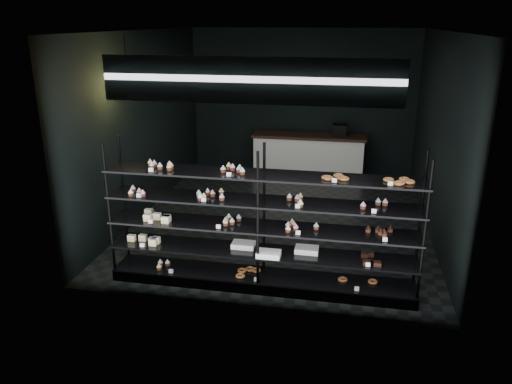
% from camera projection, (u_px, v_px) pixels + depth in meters
% --- Properties ---
extents(room, '(5.01, 6.01, 3.20)m').
position_uv_depth(room, '(284.00, 130.00, 8.42)').
color(room, black).
rests_on(room, ground).
extents(display_shelf, '(4.00, 0.50, 1.91)m').
position_uv_depth(display_shelf, '(258.00, 243.00, 6.46)').
color(display_shelf, black).
rests_on(display_shelf, room).
extents(signage, '(3.30, 0.05, 0.50)m').
position_uv_depth(signage, '(248.00, 80.00, 5.33)').
color(signage, '#0C1B3C').
rests_on(signage, room).
extents(pendant_lamp, '(0.30, 0.30, 0.88)m').
position_uv_depth(pendant_lamp, '(128.00, 85.00, 7.32)').
color(pendant_lamp, black).
rests_on(pendant_lamp, room).
extents(service_counter, '(2.47, 0.65, 1.23)m').
position_uv_depth(service_counter, '(309.00, 156.00, 11.06)').
color(service_counter, silver).
rests_on(service_counter, room).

